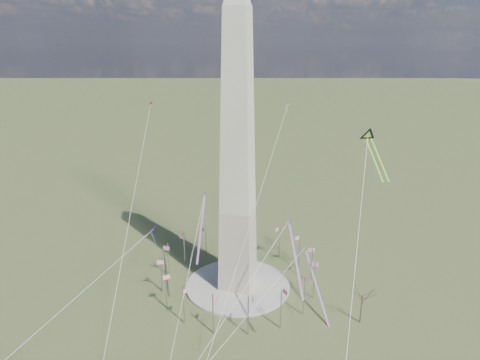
# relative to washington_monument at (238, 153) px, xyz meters

# --- Properties ---
(ground) EXTENTS (2000.00, 2000.00, 0.00)m
(ground) POSITION_rel_washington_monument_xyz_m (0.00, 0.00, -47.95)
(ground) COLOR #41572B
(ground) RESTS_ON ground
(plaza) EXTENTS (36.00, 36.00, 0.80)m
(plaza) POSITION_rel_washington_monument_xyz_m (0.00, 0.00, -47.55)
(plaza) COLOR #B2ACA3
(plaza) RESTS_ON ground
(washington_monument) EXTENTS (15.56, 15.56, 100.00)m
(washington_monument) POSITION_rel_washington_monument_xyz_m (0.00, 0.00, 0.00)
(washington_monument) COLOR beige
(washington_monument) RESTS_ON plaza
(flagpole_ring) EXTENTS (54.40, 54.40, 13.00)m
(flagpole_ring) POSITION_rel_washington_monument_xyz_m (-0.00, -0.00, -40.68)
(flagpole_ring) COLOR #AFB3B6
(flagpole_ring) RESTS_ON ground
(tree_near) EXTENTS (7.95, 7.95, 13.91)m
(tree_near) POSITION_rel_washington_monument_xyz_m (41.19, -9.13, -38.03)
(tree_near) COLOR #4F392F
(tree_near) RESTS_ON ground
(kite_delta_black) EXTENTS (10.48, 16.63, 13.74)m
(kite_delta_black) POSITION_rel_washington_monument_xyz_m (39.45, 14.73, 3.86)
(kite_delta_black) COLOR black
(kite_delta_black) RESTS_ON ground
(kite_diamond_purple) EXTENTS (2.21, 3.19, 9.70)m
(kite_diamond_purple) POSITION_rel_washington_monument_xyz_m (-30.36, -1.59, -30.26)
(kite_diamond_purple) COLOR navy
(kite_diamond_purple) RESTS_ON ground
(kite_streamer_left) EXTENTS (8.40, 19.49, 14.00)m
(kite_streamer_left) POSITION_rel_washington_monument_xyz_m (21.71, -20.61, -19.87)
(kite_streamer_left) COLOR #FC2755
(kite_streamer_left) RESTS_ON ground
(kite_streamer_mid) EXTENTS (6.32, 21.79, 15.17)m
(kite_streamer_mid) POSITION_rel_washington_monument_xyz_m (-9.18, -8.59, -19.33)
(kite_streamer_mid) COLOR #FC2755
(kite_streamer_mid) RESTS_ON ground
(kite_streamer_right) EXTENTS (12.08, 21.89, 16.39)m
(kite_streamer_right) POSITION_rel_washington_monument_xyz_m (25.55, -0.56, -38.35)
(kite_streamer_right) COLOR #FC2755
(kite_streamer_right) RESTS_ON ground
(kite_small_red) EXTENTS (1.33, 1.96, 4.14)m
(kite_small_red) POSITION_rel_washington_monument_xyz_m (-44.02, 28.85, 9.65)
(kite_small_red) COLOR red
(kite_small_red) RESTS_ON ground
(kite_small_white) EXTENTS (1.61, 2.30, 4.77)m
(kite_small_white) POSITION_rel_washington_monument_xyz_m (7.62, 46.19, 8.28)
(kite_small_white) COLOR silver
(kite_small_white) RESTS_ON ground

